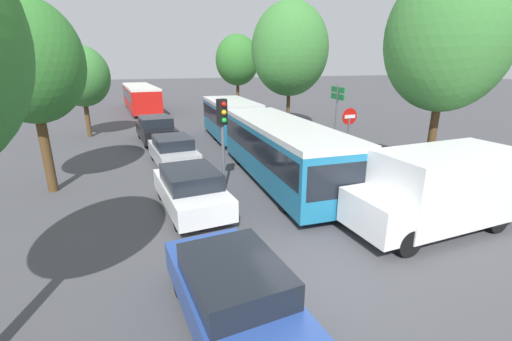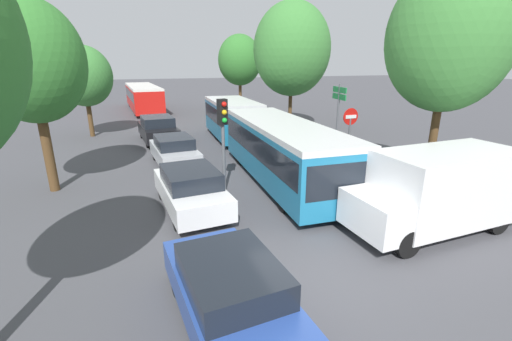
# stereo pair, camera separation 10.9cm
# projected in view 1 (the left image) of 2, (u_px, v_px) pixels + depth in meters

# --- Properties ---
(ground_plane) EXTENTS (200.00, 200.00, 0.00)m
(ground_plane) POSITION_uv_depth(u_px,v_px,m) (320.00, 280.00, 7.60)
(ground_plane) COLOR #47474C
(articulated_bus) EXTENTS (3.36, 16.16, 2.38)m
(articulated_bus) POSITION_uv_depth(u_px,v_px,m) (255.00, 131.00, 16.76)
(articulated_bus) COLOR teal
(articulated_bus) RESTS_ON ground
(city_bus_rear) EXTENTS (3.05, 11.46, 2.44)m
(city_bus_rear) POSITION_uv_depth(u_px,v_px,m) (140.00, 96.00, 33.73)
(city_bus_rear) COLOR red
(city_bus_rear) RESTS_ON ground
(queued_car_blue) EXTENTS (1.91, 4.04, 1.37)m
(queued_car_blue) POSITION_uv_depth(u_px,v_px,m) (234.00, 293.00, 6.09)
(queued_car_blue) COLOR #284799
(queued_car_blue) RESTS_ON ground
(queued_car_white) EXTENTS (1.97, 4.15, 1.41)m
(queued_car_white) POSITION_uv_depth(u_px,v_px,m) (191.00, 189.00, 11.02)
(queued_car_white) COLOR white
(queued_car_white) RESTS_ON ground
(queued_car_silver) EXTENTS (1.93, 4.07, 1.38)m
(queued_car_silver) POSITION_uv_depth(u_px,v_px,m) (173.00, 151.00, 15.84)
(queued_car_silver) COLOR #B7BABF
(queued_car_silver) RESTS_ON ground
(queued_car_black) EXTENTS (2.14, 4.52, 1.53)m
(queued_car_black) POSITION_uv_depth(u_px,v_px,m) (156.00, 129.00, 20.57)
(queued_car_black) COLOR black
(queued_car_black) RESTS_ON ground
(white_van) EXTENTS (5.04, 2.09, 2.31)m
(white_van) POSITION_uv_depth(u_px,v_px,m) (439.00, 188.00, 9.60)
(white_van) COLOR white
(white_van) RESTS_ON ground
(traffic_light) EXTENTS (0.36, 0.39, 3.40)m
(traffic_light) POSITION_uv_depth(u_px,v_px,m) (223.00, 125.00, 12.14)
(traffic_light) COLOR #56595E
(traffic_light) RESTS_ON ground
(no_entry_sign) EXTENTS (0.70, 0.08, 2.82)m
(no_entry_sign) POSITION_uv_depth(u_px,v_px,m) (348.00, 131.00, 14.34)
(no_entry_sign) COLOR #56595E
(no_entry_sign) RESTS_ON ground
(direction_sign_post) EXTENTS (0.24, 1.40, 3.60)m
(direction_sign_post) POSITION_uv_depth(u_px,v_px,m) (337.00, 105.00, 17.36)
(direction_sign_post) COLOR #56595E
(direction_sign_post) RESTS_ON ground
(tree_left_mid) EXTENTS (3.49, 3.49, 6.74)m
(tree_left_mid) POSITION_uv_depth(u_px,v_px,m) (29.00, 62.00, 11.45)
(tree_left_mid) COLOR #51381E
(tree_left_mid) RESTS_ON ground
(tree_left_far) EXTENTS (3.37, 3.37, 5.65)m
(tree_left_far) POSITION_uv_depth(u_px,v_px,m) (81.00, 76.00, 21.08)
(tree_left_far) COLOR #51381E
(tree_left_far) RESTS_ON ground
(tree_right_near) EXTENTS (3.92, 3.92, 7.70)m
(tree_right_near) POSITION_uv_depth(u_px,v_px,m) (449.00, 42.00, 10.99)
(tree_right_near) COLOR #51381E
(tree_right_near) RESTS_ON ground
(tree_right_mid) EXTENTS (5.06, 5.06, 8.44)m
(tree_right_mid) POSITION_uv_depth(u_px,v_px,m) (290.00, 49.00, 22.53)
(tree_right_mid) COLOR #51381E
(tree_right_mid) RESTS_ON ground
(tree_right_far) EXTENTS (3.96, 3.96, 7.06)m
(tree_right_far) POSITION_uv_depth(u_px,v_px,m) (237.00, 60.00, 31.27)
(tree_right_far) COLOR #51381E
(tree_right_far) RESTS_ON ground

